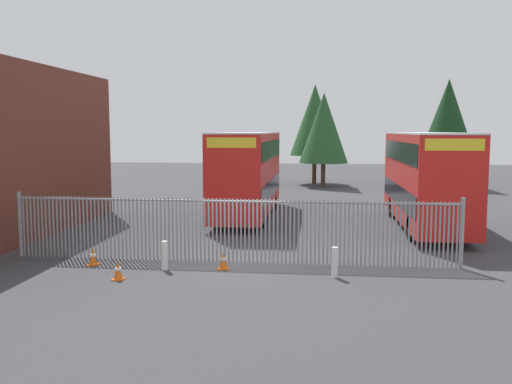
{
  "coord_description": "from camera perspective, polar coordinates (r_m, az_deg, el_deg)",
  "views": [
    {
      "loc": [
        2.62,
        -18.56,
        4.51
      ],
      "look_at": [
        0.0,
        4.0,
        2.0
      ],
      "focal_mm": 39.05,
      "sensor_mm": 36.0,
      "label": 1
    }
  ],
  "objects": [
    {
      "name": "tree_mid_row",
      "position": [
        46.73,
        19.07,
        6.97
      ],
      "size": [
        4.5,
        4.5,
        8.55
      ],
      "color": "#4C3823",
      "rests_on": "ground"
    },
    {
      "name": "traffic_cone_by_gate",
      "position": [
        19.62,
        -16.35,
        -6.38
      ],
      "size": [
        0.34,
        0.34,
        0.59
      ],
      "color": "orange",
      "rests_on": "ground"
    },
    {
      "name": "bollard_near_left",
      "position": [
        18.42,
        -9.36,
        -6.44
      ],
      "size": [
        0.2,
        0.2,
        0.95
      ],
      "primitive_type": "cylinder",
      "color": "silver",
      "rests_on": "ground"
    },
    {
      "name": "bollard_center_front",
      "position": [
        17.43,
        8.07,
        -7.14
      ],
      "size": [
        0.2,
        0.2,
        0.95
      ],
      "primitive_type": "cylinder",
      "color": "silver",
      "rests_on": "ground"
    },
    {
      "name": "traffic_cone_mid_forecourt",
      "position": [
        17.53,
        -13.95,
        -7.81
      ],
      "size": [
        0.34,
        0.34,
        0.59
      ],
      "color": "orange",
      "rests_on": "ground"
    },
    {
      "name": "tree_tall_back",
      "position": [
        47.55,
        6.05,
        7.33
      ],
      "size": [
        4.16,
        4.16,
        8.37
      ],
      "color": "#4C3823",
      "rests_on": "ground"
    },
    {
      "name": "ground_plane",
      "position": [
        27.07,
        0.98,
        -3.29
      ],
      "size": [
        100.0,
        100.0,
        0.0
      ],
      "primitive_type": "plane",
      "color": "#3D3D42"
    },
    {
      "name": "double_decker_bus_behind_fence_left",
      "position": [
        29.13,
        -0.84,
        2.2
      ],
      "size": [
        2.54,
        10.81,
        4.42
      ],
      "color": "red",
      "rests_on": "ground"
    },
    {
      "name": "traffic_cone_near_kerb",
      "position": [
        18.32,
        -3.38,
        -7.02
      ],
      "size": [
        0.34,
        0.34,
        0.59
      ],
      "color": "orange",
      "rests_on": "ground"
    },
    {
      "name": "tree_short_side",
      "position": [
        44.95,
        6.95,
        6.53
      ],
      "size": [
        3.91,
        3.91,
        7.52
      ],
      "color": "#4C3823",
      "rests_on": "ground"
    },
    {
      "name": "double_decker_bus_near_gate",
      "position": [
        27.02,
        16.99,
        1.6
      ],
      "size": [
        2.54,
        10.81,
        4.42
      ],
      "color": "red",
      "rests_on": "ground"
    },
    {
      "name": "palisade_fence",
      "position": [
        19.1,
        -2.6,
        -3.74
      ],
      "size": [
        15.43,
        0.14,
        2.35
      ],
      "color": "gray",
      "rests_on": "ground"
    }
  ]
}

